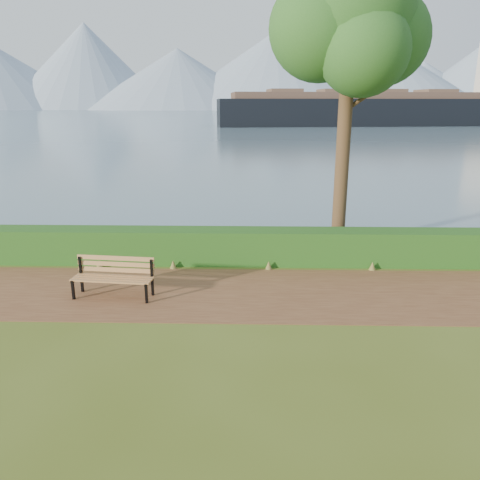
{
  "coord_description": "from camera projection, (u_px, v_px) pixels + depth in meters",
  "views": [
    {
      "loc": [
        1.1,
        -10.38,
        4.48
      ],
      "look_at": [
        0.81,
        1.2,
        1.1
      ],
      "focal_mm": 35.0,
      "sensor_mm": 36.0,
      "label": 1
    }
  ],
  "objects": [
    {
      "name": "ground",
      "position": [
        205.0,
        298.0,
        11.24
      ],
      "size": [
        140.0,
        140.0,
        0.0
      ],
      "primitive_type": "plane",
      "color": "#475418",
      "rests_on": "ground"
    },
    {
      "name": "water",
      "position": [
        250.0,
        112.0,
        260.76
      ],
      "size": [
        700.0,
        510.0,
        0.0
      ],
      "primitive_type": "cube",
      "color": "slate",
      "rests_on": "ground"
    },
    {
      "name": "cargo_ship",
      "position": [
        409.0,
        109.0,
        99.99
      ],
      "size": [
        77.13,
        21.24,
        23.14
      ],
      "rotation": [
        0.0,
        0.0,
        0.12
      ],
      "color": "black",
      "rests_on": "ground"
    },
    {
      "name": "tree",
      "position": [
        350.0,
        21.0,
        13.22
      ],
      "size": [
        4.67,
        3.85,
        9.04
      ],
      "rotation": [
        0.0,
        0.0,
        -0.1
      ],
      "color": "#3B2918",
      "rests_on": "ground"
    },
    {
      "name": "hedge",
      "position": [
        213.0,
        246.0,
        13.6
      ],
      "size": [
        32.0,
        0.85,
        1.0
      ],
      "primitive_type": "cube",
      "color": "#1F4B15",
      "rests_on": "ground"
    },
    {
      "name": "path",
      "position": [
        206.0,
        293.0,
        11.53
      ],
      "size": [
        40.0,
        3.4,
        0.01
      ],
      "primitive_type": "cube",
      "color": "brown",
      "rests_on": "ground"
    },
    {
      "name": "mountains",
      "position": [
        240.0,
        75.0,
        393.39
      ],
      "size": [
        585.0,
        190.0,
        70.0
      ],
      "color": "#788CA1",
      "rests_on": "ground"
    },
    {
      "name": "bench",
      "position": [
        114.0,
        274.0,
        11.19
      ],
      "size": [
        1.97,
        0.76,
        0.96
      ],
      "rotation": [
        0.0,
        0.0,
        -0.1
      ],
      "color": "black",
      "rests_on": "ground"
    }
  ]
}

